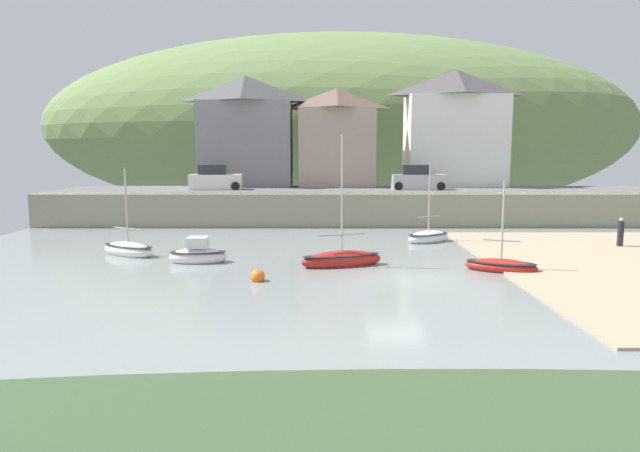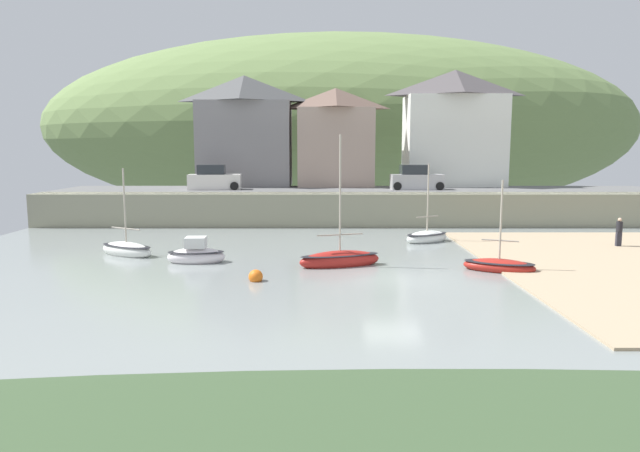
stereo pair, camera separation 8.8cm
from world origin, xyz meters
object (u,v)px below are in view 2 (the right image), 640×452
waterfront_building_left (248,130)px  rowboat_small_beached (430,237)px  sailboat_blue_trim (342,259)px  sailboat_tall_mast (199,255)px  mooring_buoy (258,277)px  waterfront_building_right (457,128)px  waterfront_building_centre (338,137)px  person_on_slipway (622,231)px  sailboat_nearest_shore (129,249)px  parked_car_near_slipway (217,179)px  parked_car_by_wall (419,179)px  fishing_boat_green (502,266)px

waterfront_building_left → rowboat_small_beached: waterfront_building_left is taller
waterfront_building_left → sailboat_blue_trim: waterfront_building_left is taller
sailboat_tall_mast → mooring_buoy: sailboat_tall_mast is taller
sailboat_blue_trim → mooring_buoy: size_ratio=10.48×
waterfront_building_right → rowboat_small_beached: waterfront_building_right is taller
waterfront_building_centre → person_on_slipway: size_ratio=5.14×
sailboat_nearest_shore → waterfront_building_left: bearing=108.7°
waterfront_building_right → person_on_slipway: bearing=-72.6°
rowboat_small_beached → waterfront_building_left: bearing=98.8°
waterfront_building_right → parked_car_near_slipway: (-19.91, -4.50, -4.20)m
waterfront_building_right → person_on_slipway: 19.43m
mooring_buoy → waterfront_building_centre: bearing=81.0°
waterfront_building_left → parked_car_by_wall: bearing=-17.7°
waterfront_building_left → waterfront_building_right: 17.99m
sailboat_nearest_shore → rowboat_small_beached: size_ratio=0.98×
waterfront_building_centre → waterfront_building_right: bearing=-0.0°
fishing_boat_green → parked_car_near_slipway: parked_car_near_slipway is taller
waterfront_building_right → sailboat_tall_mast: bearing=-129.2°
rowboat_small_beached → sailboat_tall_mast: size_ratio=1.70×
sailboat_blue_trim → fishing_boat_green: sailboat_blue_trim is taller
fishing_boat_green → mooring_buoy: 11.23m
person_on_slipway → sailboat_nearest_shore: bearing=-175.2°
waterfront_building_right → sailboat_nearest_shore: 30.27m
parked_car_by_wall → sailboat_blue_trim: bearing=-110.8°
parked_car_near_slipway → sailboat_tall_mast: bearing=-87.1°
waterfront_building_centre → parked_car_near_slipway: waterfront_building_centre is taller
sailboat_blue_trim → sailboat_tall_mast: bearing=155.5°
waterfront_building_left → fishing_boat_green: bearing=-58.1°
sailboat_blue_trim → waterfront_building_centre: bearing=71.9°
parked_car_by_wall → waterfront_building_centre: bearing=143.8°
sailboat_tall_mast → person_on_slipway: bearing=7.9°
waterfront_building_left → parked_car_by_wall: waterfront_building_left is taller
waterfront_building_right → waterfront_building_left: bearing=180.0°
parked_car_near_slipway → waterfront_building_right: bearing=8.3°
waterfront_building_left → parked_car_by_wall: (14.08, -4.50, -3.97)m
waterfront_building_left → fishing_boat_green: (14.75, -23.66, -6.93)m
waterfront_building_left → sailboat_nearest_shore: size_ratio=1.95×
waterfront_building_centre → rowboat_small_beached: bearing=-71.5°
sailboat_blue_trim → rowboat_small_beached: sailboat_blue_trim is taller
sailboat_blue_trim → parked_car_near_slipway: (-9.33, 18.09, 2.88)m
sailboat_nearest_shore → parked_car_near_slipway: sailboat_nearest_shore is taller
waterfront_building_centre → fishing_boat_green: (6.95, -23.66, -6.39)m
waterfront_building_left → waterfront_building_centre: bearing=0.0°
fishing_boat_green → rowboat_small_beached: (-1.79, 8.27, 0.05)m
sailboat_nearest_shore → rowboat_small_beached: bearing=44.3°
fishing_boat_green → parked_car_near_slipway: 25.57m
parked_car_by_wall → mooring_buoy: size_ratio=6.65×
waterfront_building_centre → rowboat_small_beached: (5.16, -15.39, -6.35)m
waterfront_building_centre → rowboat_small_beached: size_ratio=1.69×
fishing_boat_green → mooring_buoy: (-11.04, -2.05, -0.06)m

